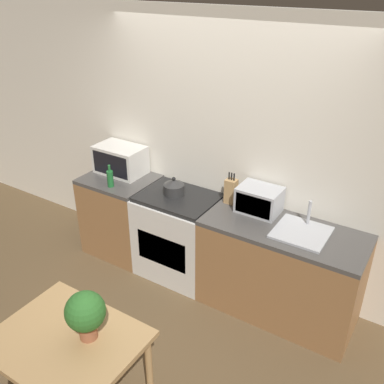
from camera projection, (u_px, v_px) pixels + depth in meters
The scene contains 13 objects.
ground_plane at pixel (162, 329), 3.83m from camera, with size 16.00×16.00×0.00m, color brown.
wall_back at pixel (227, 154), 4.07m from camera, with size 10.00×0.06×2.60m.
counter_left_run at pixel (122, 214), 4.72m from camera, with size 0.74×0.62×0.90m.
counter_right_run at pixel (279, 270), 3.85m from camera, with size 1.41×0.62×0.90m.
stove_range at pixel (179, 235), 4.37m from camera, with size 0.78×0.62×0.90m.
kettle at pixel (174, 187), 4.15m from camera, with size 0.21×0.21×0.19m.
microwave at pixel (120, 160), 4.56m from camera, with size 0.52×0.34×0.30m.
bottle at pixel (110, 178), 4.30m from camera, with size 0.06×0.06×0.24m.
knife_block at pixel (231, 191), 3.98m from camera, with size 0.10×0.09×0.31m.
toaster_oven at pixel (259, 200), 3.84m from camera, with size 0.38×0.28×0.24m.
sink_basin at pixel (302, 231), 3.57m from camera, with size 0.44×0.43×0.24m.
dining_table at pixel (67, 348), 2.83m from camera, with size 0.96×0.77×0.72m.
potted_plant at pixel (86, 313), 2.71m from camera, with size 0.26×0.26×0.35m.
Camera 1 is at (1.74, -2.24, 2.87)m, focal length 40.00 mm.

